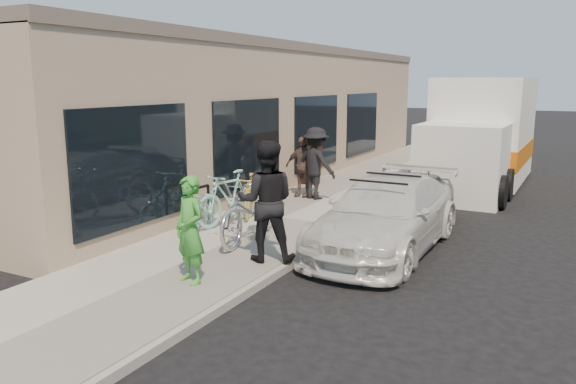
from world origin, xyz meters
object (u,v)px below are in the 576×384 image
at_px(sedan_white, 386,215).
at_px(man_standing, 266,201).
at_px(sedan_silver, 408,199).
at_px(woman_rider, 190,230).
at_px(cruiser_bike_b, 203,209).
at_px(cruiser_bike_a, 229,198).
at_px(bystander_b, 302,167).
at_px(moving_truck, 480,139).
at_px(sandwich_board, 308,166).
at_px(bystander_a, 316,163).
at_px(cruiser_bike_c, 250,196).
at_px(bike_rack, 200,202).
at_px(tandem_bike, 251,208).

distance_m(sedan_white, man_standing, 2.48).
bearing_deg(sedan_silver, woman_rider, -105.55).
xyz_separation_m(woman_rider, cruiser_bike_b, (-1.75, 2.71, -0.41)).
distance_m(cruiser_bike_a, bystander_b, 3.32).
relative_size(moving_truck, man_standing, 3.25).
distance_m(sedan_white, cruiser_bike_a, 3.39).
xyz_separation_m(sandwich_board, sedan_silver, (3.78, -2.75, -0.12)).
bearing_deg(bystander_a, sedan_white, 149.06).
bearing_deg(man_standing, cruiser_bike_c, -78.98).
bearing_deg(bystander_b, woman_rider, -80.50).
bearing_deg(man_standing, bike_rack, -53.95).
bearing_deg(bystander_a, sedan_silver, 176.13).
distance_m(man_standing, cruiser_bike_a, 2.66).
distance_m(tandem_bike, man_standing, 1.32).
bearing_deg(man_standing, sedan_silver, -133.51).
relative_size(sandwich_board, moving_truck, 0.16).
bearing_deg(sedan_white, bike_rack, -168.44).
bearing_deg(sedan_white, cruiser_bike_b, -168.16).
bearing_deg(sandwich_board, sedan_silver, -44.36).
height_order(sandwich_board, sedan_silver, sandwich_board).
bearing_deg(cruiser_bike_b, woman_rider, -76.41).
bearing_deg(bystander_b, cruiser_bike_a, -93.90).
bearing_deg(bystander_b, bike_rack, -99.21).
height_order(sandwich_board, moving_truck, moving_truck).
relative_size(sedan_white, bystander_a, 2.56).
bearing_deg(sandwich_board, moving_truck, 26.33).
bearing_deg(man_standing, cruiser_bike_b, -54.78).
bearing_deg(cruiser_bike_c, sedan_silver, 0.32).
distance_m(moving_truck, cruiser_bike_c, 8.17).
relative_size(moving_truck, bystander_b, 4.19).
distance_m(sedan_silver, cruiser_bike_c, 3.52).
height_order(sandwich_board, tandem_bike, tandem_bike).
bearing_deg(bike_rack, sedan_silver, 37.51).
bearing_deg(man_standing, bystander_b, -95.62).
bearing_deg(cruiser_bike_c, sandwich_board, 73.57).
distance_m(bike_rack, bystander_b, 3.87).
height_order(woman_rider, cruiser_bike_a, woman_rider).
relative_size(woman_rider, cruiser_bike_a, 0.86).
relative_size(tandem_bike, man_standing, 1.15).
bearing_deg(bike_rack, sedan_white, 10.55).
bearing_deg(woman_rider, sedan_silver, 91.49).
xyz_separation_m(bystander_a, bystander_b, (-0.43, 0.09, -0.13)).
xyz_separation_m(bike_rack, cruiser_bike_a, (0.37, 0.52, 0.04)).
relative_size(woman_rider, bystander_a, 0.88).
xyz_separation_m(bike_rack, sedan_silver, (3.61, 2.77, -0.09)).
distance_m(sedan_silver, bystander_a, 2.92).
bearing_deg(cruiser_bike_a, tandem_bike, -28.83).
bearing_deg(tandem_bike, cruiser_bike_a, 135.36).
xyz_separation_m(man_standing, bystander_a, (-1.41, 4.99, -0.10)).
relative_size(tandem_bike, cruiser_bike_c, 1.50).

